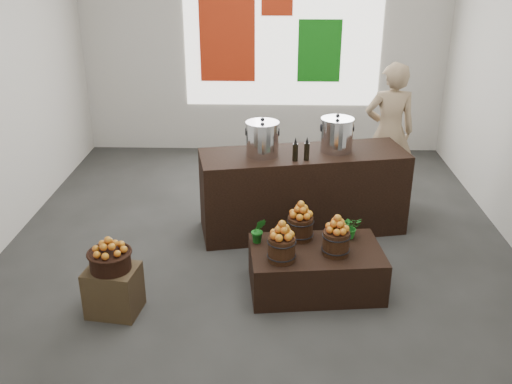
{
  "coord_description": "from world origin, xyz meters",
  "views": [
    {
      "loc": [
        0.14,
        -5.97,
        3.3
      ],
      "look_at": [
        -0.02,
        -0.4,
        0.87
      ],
      "focal_mm": 40.0,
      "sensor_mm": 36.0,
      "label": 1
    }
  ],
  "objects_px": {
    "stock_pot_left": "(262,140)",
    "wicker_basket": "(110,261)",
    "display_table": "(315,269)",
    "stock_pot_center": "(337,136)",
    "shopper": "(389,132)",
    "crate": "(114,290)",
    "counter": "(303,191)"
  },
  "relations": [
    {
      "from": "crate",
      "to": "display_table",
      "type": "relative_size",
      "value": 0.36
    },
    {
      "from": "stock_pot_left",
      "to": "display_table",
      "type": "bearing_deg",
      "value": -65.53
    },
    {
      "from": "display_table",
      "to": "stock_pot_left",
      "type": "relative_size",
      "value": 3.48
    },
    {
      "from": "wicker_basket",
      "to": "stock_pot_center",
      "type": "height_order",
      "value": "stock_pot_center"
    },
    {
      "from": "display_table",
      "to": "stock_pot_left",
      "type": "height_order",
      "value": "stock_pot_left"
    },
    {
      "from": "crate",
      "to": "stock_pot_center",
      "type": "height_order",
      "value": "stock_pot_center"
    },
    {
      "from": "wicker_basket",
      "to": "stock_pot_center",
      "type": "xyz_separation_m",
      "value": [
        2.28,
        1.91,
        0.64
      ]
    },
    {
      "from": "crate",
      "to": "display_table",
      "type": "height_order",
      "value": "crate"
    },
    {
      "from": "wicker_basket",
      "to": "crate",
      "type": "bearing_deg",
      "value": 0.0
    },
    {
      "from": "counter",
      "to": "stock_pot_left",
      "type": "relative_size",
      "value": 6.47
    },
    {
      "from": "stock_pot_center",
      "to": "shopper",
      "type": "distance_m",
      "value": 1.28
    },
    {
      "from": "crate",
      "to": "counter",
      "type": "bearing_deg",
      "value": 44.05
    },
    {
      "from": "counter",
      "to": "stock_pot_center",
      "type": "bearing_deg",
      "value": 0.0
    },
    {
      "from": "display_table",
      "to": "stock_pot_left",
      "type": "xyz_separation_m",
      "value": [
        -0.57,
        1.26,
        0.97
      ]
    },
    {
      "from": "stock_pot_left",
      "to": "wicker_basket",
      "type": "bearing_deg",
      "value": -128.89
    },
    {
      "from": "display_table",
      "to": "counter",
      "type": "distance_m",
      "value": 1.39
    },
    {
      "from": "counter",
      "to": "stock_pot_center",
      "type": "relative_size",
      "value": 6.47
    },
    {
      "from": "wicker_basket",
      "to": "display_table",
      "type": "height_order",
      "value": "wicker_basket"
    },
    {
      "from": "display_table",
      "to": "stock_pot_center",
      "type": "xyz_separation_m",
      "value": [
        0.31,
        1.44,
        0.97
      ]
    },
    {
      "from": "stock_pot_center",
      "to": "shopper",
      "type": "relative_size",
      "value": 0.2
    },
    {
      "from": "display_table",
      "to": "stock_pot_center",
      "type": "relative_size",
      "value": 3.48
    },
    {
      "from": "stock_pot_left",
      "to": "stock_pot_center",
      "type": "height_order",
      "value": "same"
    },
    {
      "from": "stock_pot_left",
      "to": "stock_pot_center",
      "type": "distance_m",
      "value": 0.9
    },
    {
      "from": "wicker_basket",
      "to": "stock_pot_center",
      "type": "relative_size",
      "value": 1.01
    },
    {
      "from": "display_table",
      "to": "shopper",
      "type": "relative_size",
      "value": 0.7
    },
    {
      "from": "display_table",
      "to": "wicker_basket",
      "type": "bearing_deg",
      "value": -172.53
    },
    {
      "from": "counter",
      "to": "shopper",
      "type": "height_order",
      "value": "shopper"
    },
    {
      "from": "display_table",
      "to": "stock_pot_center",
      "type": "distance_m",
      "value": 1.76
    },
    {
      "from": "stock_pot_left",
      "to": "crate",
      "type": "bearing_deg",
      "value": -128.89
    },
    {
      "from": "crate",
      "to": "shopper",
      "type": "relative_size",
      "value": 0.25
    },
    {
      "from": "wicker_basket",
      "to": "shopper",
      "type": "bearing_deg",
      "value": 42.74
    },
    {
      "from": "display_table",
      "to": "shopper",
      "type": "height_order",
      "value": "shopper"
    }
  ]
}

